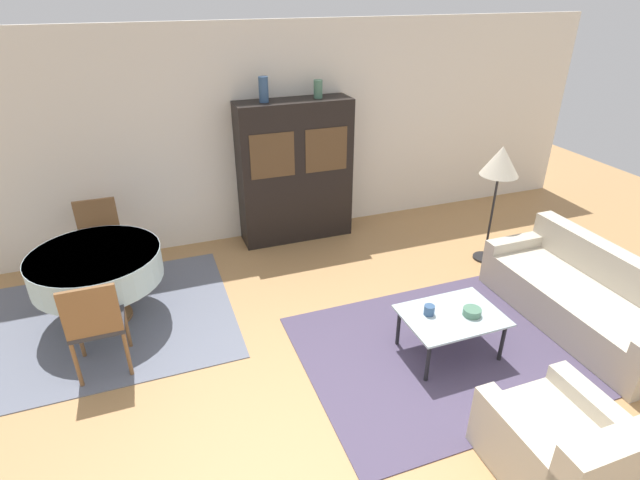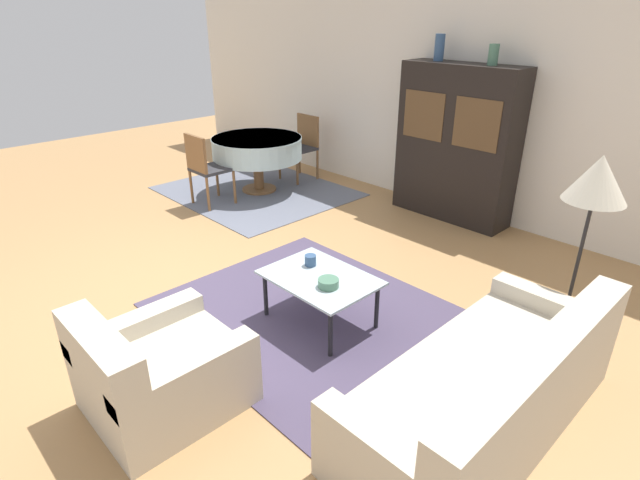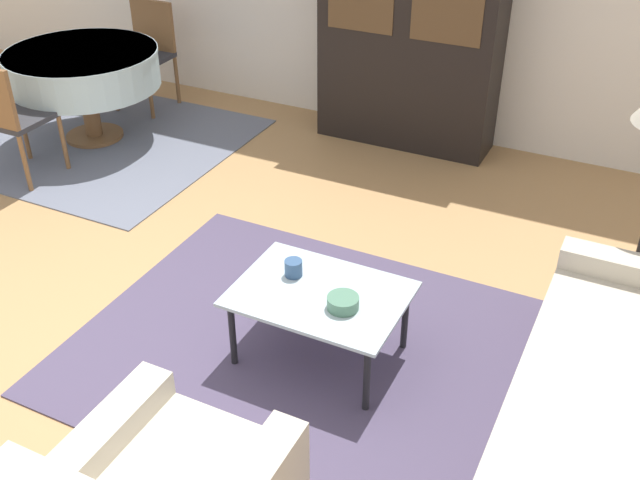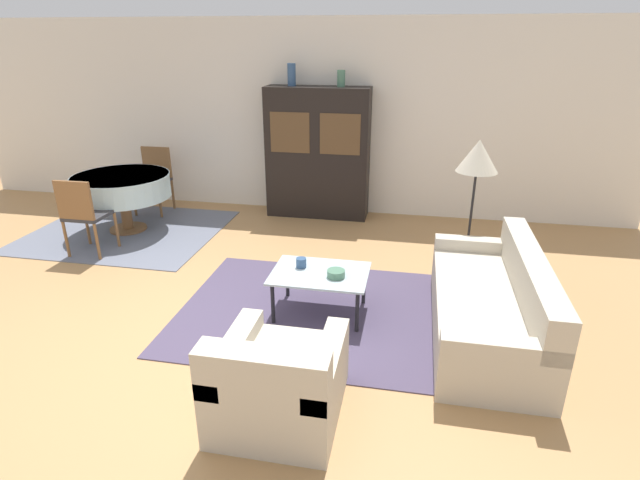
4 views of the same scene
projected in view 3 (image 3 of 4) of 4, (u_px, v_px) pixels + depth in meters
ground_plane at (84, 355)px, 4.09m from camera, size 14.00×14.00×0.00m
area_rug at (310, 350)px, 4.11m from camera, size 2.52×2.03×0.01m
dining_rug at (92, 140)px, 6.40m from camera, size 2.44×2.09×0.01m
couch at (622, 418)px, 3.32m from camera, size 0.85×2.03×0.76m
coffee_table at (320, 299)px, 3.88m from camera, size 0.89×0.64×0.42m
display_cabinet at (410, 35)px, 5.92m from camera, size 1.44×0.44×1.82m
dining_table at (83, 69)px, 6.11m from camera, size 1.24×1.24×0.76m
dining_chair_near at (8, 114)px, 5.51m from camera, size 0.44×0.44×0.94m
dining_chair_far at (147, 48)px, 6.78m from camera, size 0.44×0.44×0.94m
cup at (293, 268)px, 3.96m from camera, size 0.10×0.10×0.09m
bowl at (343, 303)px, 3.73m from camera, size 0.16×0.16×0.07m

